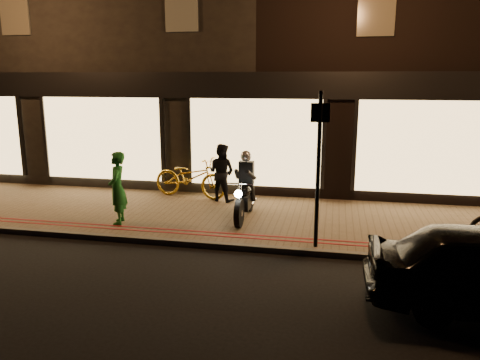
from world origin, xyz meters
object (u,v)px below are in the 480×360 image
motorcycle (245,193)px  person_green (117,188)px  sign_post (318,162)px  bicycle_gold (190,177)px

motorcycle → person_green: (-2.73, -0.94, 0.20)m
sign_post → person_green: (-4.44, 0.62, -0.86)m
sign_post → bicycle_gold: sign_post is taller
bicycle_gold → person_green: bearing=171.8°
motorcycle → sign_post: size_ratio=0.65×
motorcycle → bicycle_gold: (-1.84, 1.62, -0.05)m
person_green → motorcycle: bearing=91.6°
sign_post → motorcycle: bearing=137.7°
motorcycle → bicycle_gold: bearing=138.4°
bicycle_gold → person_green: size_ratio=1.31×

